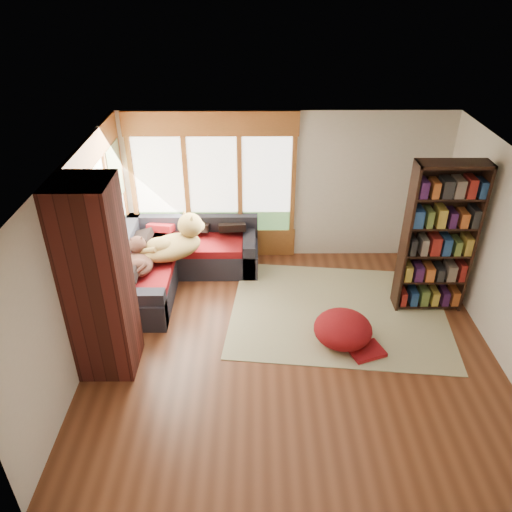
# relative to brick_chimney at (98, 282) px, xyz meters

# --- Properties ---
(floor) EXTENTS (5.50, 5.50, 0.00)m
(floor) POSITION_rel_brick_chimney_xyz_m (2.40, 0.35, -1.30)
(floor) COLOR #552B17
(floor) RESTS_ON ground
(ceiling) EXTENTS (5.50, 5.50, 0.00)m
(ceiling) POSITION_rel_brick_chimney_xyz_m (2.40, 0.35, 1.30)
(ceiling) COLOR white
(wall_back) EXTENTS (5.50, 0.04, 2.60)m
(wall_back) POSITION_rel_brick_chimney_xyz_m (2.40, 2.85, 0.00)
(wall_back) COLOR silver
(wall_back) RESTS_ON ground
(wall_front) EXTENTS (5.50, 0.04, 2.60)m
(wall_front) POSITION_rel_brick_chimney_xyz_m (2.40, -2.15, 0.00)
(wall_front) COLOR silver
(wall_front) RESTS_ON ground
(wall_left) EXTENTS (0.04, 5.00, 2.60)m
(wall_left) POSITION_rel_brick_chimney_xyz_m (-0.35, 0.35, 0.00)
(wall_left) COLOR silver
(wall_left) RESTS_ON ground
(wall_right) EXTENTS (0.04, 5.00, 2.60)m
(wall_right) POSITION_rel_brick_chimney_xyz_m (5.15, 0.35, 0.00)
(wall_right) COLOR silver
(wall_right) RESTS_ON ground
(windows_back) EXTENTS (2.82, 0.10, 1.90)m
(windows_back) POSITION_rel_brick_chimney_xyz_m (1.20, 2.82, 0.05)
(windows_back) COLOR #995A27
(windows_back) RESTS_ON wall_back
(windows_left) EXTENTS (0.10, 2.62, 1.90)m
(windows_left) POSITION_rel_brick_chimney_xyz_m (-0.32, 1.55, 0.05)
(windows_left) COLOR #995A27
(windows_left) RESTS_ON wall_left
(roller_blind) EXTENTS (0.03, 0.72, 0.90)m
(roller_blind) POSITION_rel_brick_chimney_xyz_m (-0.29, 2.38, 0.45)
(roller_blind) COLOR gray
(roller_blind) RESTS_ON wall_left
(brick_chimney) EXTENTS (0.70, 0.70, 2.60)m
(brick_chimney) POSITION_rel_brick_chimney_xyz_m (0.00, 0.00, 0.00)
(brick_chimney) COLOR #471914
(brick_chimney) RESTS_ON ground
(sectional_sofa) EXTENTS (2.20, 2.20, 0.80)m
(sectional_sofa) POSITION_rel_brick_chimney_xyz_m (0.45, 2.05, -1.00)
(sectional_sofa) COLOR black
(sectional_sofa) RESTS_ON ground
(area_rug) EXTENTS (3.48, 2.80, 0.01)m
(area_rug) POSITION_rel_brick_chimney_xyz_m (3.17, 1.09, -1.29)
(area_rug) COLOR silver
(area_rug) RESTS_ON ground
(bookshelf) EXTENTS (1.00, 0.33, 2.33)m
(bookshelf) POSITION_rel_brick_chimney_xyz_m (4.54, 1.26, -0.13)
(bookshelf) COLOR black
(bookshelf) RESTS_ON ground
(pouf) EXTENTS (0.88, 0.88, 0.44)m
(pouf) POSITION_rel_brick_chimney_xyz_m (3.12, 0.41, -1.07)
(pouf) COLOR maroon
(pouf) RESTS_ON area_rug
(dog_tan) EXTENTS (1.16, 1.09, 0.57)m
(dog_tan) POSITION_rel_brick_chimney_xyz_m (0.66, 1.87, -0.48)
(dog_tan) COLOR olive
(dog_tan) RESTS_ON sectional_sofa
(dog_brindle) EXTENTS (0.56, 0.77, 0.39)m
(dog_brindle) POSITION_rel_brick_chimney_xyz_m (0.13, 1.47, -0.57)
(dog_brindle) COLOR black
(dog_brindle) RESTS_ON sectional_sofa
(throw_pillows) EXTENTS (1.98, 1.68, 0.45)m
(throw_pillows) POSITION_rel_brick_chimney_xyz_m (0.48, 2.20, -0.53)
(throw_pillows) COLOR black
(throw_pillows) RESTS_ON sectional_sofa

